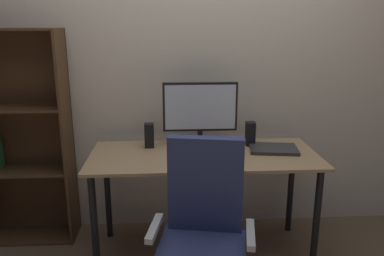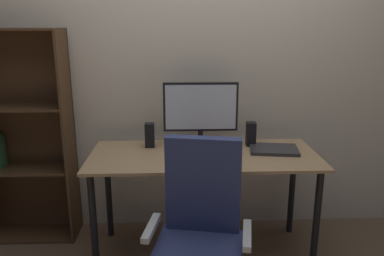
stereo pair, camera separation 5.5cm
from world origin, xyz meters
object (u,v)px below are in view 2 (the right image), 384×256
(monitor, at_px, (201,110))
(speaker_right, at_px, (251,134))
(laptop, at_px, (274,149))
(speaker_left, at_px, (150,135))
(mouse, at_px, (235,160))
(bookshelf, at_px, (24,139))
(keyboard, at_px, (197,162))
(desk, at_px, (204,167))
(office_chair, at_px, (200,247))
(coffee_mug, at_px, (211,147))

(monitor, distance_m, speaker_right, 0.40)
(laptop, distance_m, speaker_left, 0.86)
(mouse, relative_size, laptop, 0.30)
(speaker_left, distance_m, bookshelf, 0.95)
(monitor, bearing_deg, keyboard, -96.70)
(speaker_left, bearing_deg, speaker_right, 0.00)
(keyboard, distance_m, laptop, 0.58)
(desk, height_order, office_chair, office_chair)
(desk, xyz_separation_m, bookshelf, (-1.30, 0.32, 0.12))
(monitor, height_order, speaker_left, monitor)
(desk, distance_m, speaker_left, 0.44)
(keyboard, xyz_separation_m, speaker_right, (0.40, 0.35, 0.08))
(monitor, bearing_deg, office_chair, -93.59)
(monitor, bearing_deg, laptop, -15.22)
(keyboard, bearing_deg, desk, 71.51)
(laptop, xyz_separation_m, speaker_right, (-0.14, 0.13, 0.07))
(mouse, bearing_deg, keyboard, -171.10)
(desk, xyz_separation_m, speaker_right, (0.34, 0.17, 0.18))
(keyboard, bearing_deg, speaker_left, 130.44)
(bookshelf, bearing_deg, coffee_mug, -13.53)
(monitor, xyz_separation_m, mouse, (0.20, -0.35, -0.24))
(desk, xyz_separation_m, coffee_mug, (0.04, -0.00, 0.14))
(desk, bearing_deg, speaker_left, 154.84)
(speaker_left, bearing_deg, bookshelf, 170.99)
(laptop, bearing_deg, keyboard, -149.28)
(monitor, relative_size, office_chair, 0.51)
(speaker_right, bearing_deg, mouse, -114.90)
(monitor, distance_m, speaker_left, 0.40)
(keyboard, bearing_deg, speaker_right, 39.82)
(monitor, bearing_deg, coffee_mug, -72.99)
(mouse, xyz_separation_m, coffee_mug, (-0.14, 0.17, 0.03))
(monitor, height_order, speaker_right, monitor)
(keyboard, relative_size, coffee_mug, 2.96)
(keyboard, distance_m, mouse, 0.24)
(monitor, xyz_separation_m, office_chair, (-0.05, -0.83, -0.54))
(mouse, bearing_deg, laptop, 43.61)
(mouse, xyz_separation_m, laptop, (0.30, 0.22, -0.01))
(speaker_left, distance_m, office_chair, 0.95)
(desk, xyz_separation_m, laptop, (0.48, 0.05, 0.10))
(mouse, bearing_deg, bookshelf, 169.04)
(desk, bearing_deg, mouse, -42.68)
(desk, xyz_separation_m, keyboard, (-0.05, -0.18, 0.10))
(monitor, height_order, mouse, monitor)
(keyboard, xyz_separation_m, office_chair, (-0.01, -0.47, -0.29))
(laptop, bearing_deg, mouse, -135.70)
(mouse, height_order, speaker_left, speaker_left)
(desk, relative_size, mouse, 15.74)
(keyboard, height_order, mouse, mouse)
(mouse, height_order, office_chair, office_chair)
(coffee_mug, height_order, speaker_left, speaker_left)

